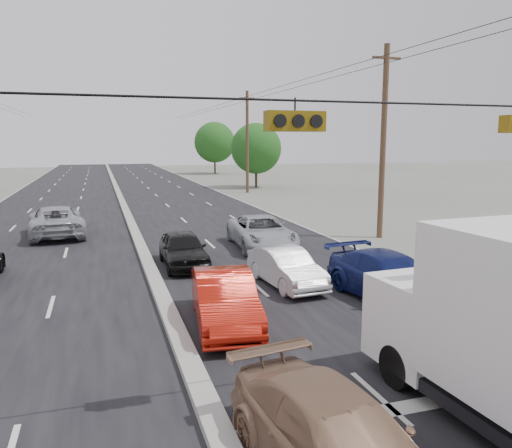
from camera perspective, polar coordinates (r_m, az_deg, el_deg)
The scene contains 15 objects.
ground at distance 9.78m, azimuth -4.82°, elevation -22.09°, with size 200.00×200.00×0.00m, color #606356.
road_surface at distance 38.53m, azimuth -14.71°, elevation 1.50°, with size 20.00×160.00×0.02m, color black.
center_median at distance 38.52m, azimuth -14.72°, elevation 1.64°, with size 0.50×160.00×0.20m, color gray.
utility_pole_right_b at distance 27.20m, azimuth 14.34°, elevation 9.13°, with size 1.60×0.30×10.00m.
utility_pole_right_c at distance 50.22m, azimuth -1.01°, elevation 9.42°, with size 1.60×0.30×10.00m.
traffic_signals at distance 8.76m, azimuth 3.84°, elevation 11.92°, with size 25.00×0.30×0.54m.
tree_right_mid at distance 55.74m, azimuth 0.01°, elevation 8.63°, with size 5.60×5.60×7.14m.
tree_right_far at distance 80.15m, azimuth -4.75°, elevation 9.28°, with size 6.40×6.40×8.16m.
tan_sedan at distance 8.12m, azimuth 9.37°, elevation -23.65°, with size 1.94×4.78×1.39m, color #866249.
red_sedan at distance 14.05m, azimuth -3.62°, elevation -8.67°, with size 1.59×4.56×1.50m, color #A7160A.
queue_car_a at distance 20.72m, azimuth -8.31°, elevation -2.89°, with size 1.71×4.25×1.45m, color black.
queue_car_b at distance 17.81m, azimuth 3.45°, elevation -5.03°, with size 1.41×4.05×1.33m, color silver.
queue_car_c at distance 24.07m, azimuth 0.63°, elevation -0.97°, with size 2.54×5.51×1.53m, color #A6AAAE.
queue_car_d at distance 16.65m, azimuth 15.11°, elevation -6.04°, with size 2.14×5.26×1.53m, color #101952.
oncoming_far at distance 29.19m, azimuth -21.90°, elevation 0.30°, with size 2.74×5.94×1.65m, color #9D9FA4.
Camera 1 is at (-1.77, -8.15, 5.11)m, focal length 35.00 mm.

